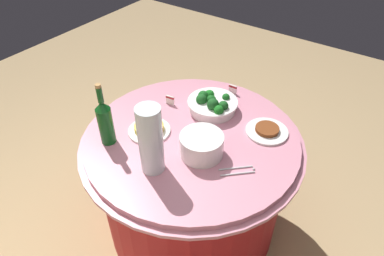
{
  "coord_description": "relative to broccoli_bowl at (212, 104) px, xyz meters",
  "views": [
    {
      "loc": [
        -0.77,
        1.1,
        1.9
      ],
      "look_at": [
        0.0,
        0.0,
        0.79
      ],
      "focal_mm": 32.4,
      "sensor_mm": 36.0,
      "label": 1
    }
  ],
  "objects": [
    {
      "name": "food_plate_fried_egg",
      "position": [
        0.17,
        0.34,
        -0.03
      ],
      "size": [
        0.22,
        0.22,
        0.04
      ],
      "color": "white",
      "rests_on": "buffet_table"
    },
    {
      "name": "food_plate_stir_fry",
      "position": [
        -0.33,
        -0.0,
        -0.03
      ],
      "size": [
        0.22,
        0.22,
        0.03
      ],
      "color": "white",
      "rests_on": "buffet_table"
    },
    {
      "name": "broccoli_bowl",
      "position": [
        0.0,
        0.0,
        0.0
      ],
      "size": [
        0.28,
        0.28,
        0.11
      ],
      "color": "white",
      "rests_on": "buffet_table"
    },
    {
      "name": "serving_tongs",
      "position": [
        -0.35,
        0.32,
        -0.04
      ],
      "size": [
        0.15,
        0.14,
        0.01
      ],
      "color": "silver",
      "rests_on": "buffet_table"
    },
    {
      "name": "label_placard_mid",
      "position": [
        -0.01,
        -0.22,
        -0.01
      ],
      "size": [
        0.05,
        0.01,
        0.05
      ],
      "color": "white",
      "rests_on": "buffet_table"
    },
    {
      "name": "wine_bottle",
      "position": [
        0.29,
        0.51,
        0.08
      ],
      "size": [
        0.07,
        0.07,
        0.34
      ],
      "color": "#0E4917",
      "rests_on": "buffet_table"
    },
    {
      "name": "plate_stack",
      "position": [
        -0.14,
        0.32,
        0.01
      ],
      "size": [
        0.21,
        0.21,
        0.11
      ],
      "color": "white",
      "rests_on": "buffet_table"
    },
    {
      "name": "buffet_table",
      "position": [
        -0.03,
        0.24,
        -0.41
      ],
      "size": [
        1.16,
        1.16,
        0.74
      ],
      "color": "maroon",
      "rests_on": "ground_plane"
    },
    {
      "name": "decorative_fruit_vase",
      "position": [
        -0.01,
        0.53,
        0.12
      ],
      "size": [
        0.11,
        0.11,
        0.34
      ],
      "color": "silver",
      "rests_on": "buffet_table"
    },
    {
      "name": "ground_plane",
      "position": [
        -0.03,
        0.24,
        -0.78
      ],
      "size": [
        6.0,
        6.0,
        0.0
      ],
      "primitive_type": "plane",
      "color": "tan"
    },
    {
      "name": "label_placard_front",
      "position": [
        0.23,
        0.08,
        -0.01
      ],
      "size": [
        0.05,
        0.02,
        0.05
      ],
      "color": "white",
      "rests_on": "buffet_table"
    }
  ]
}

